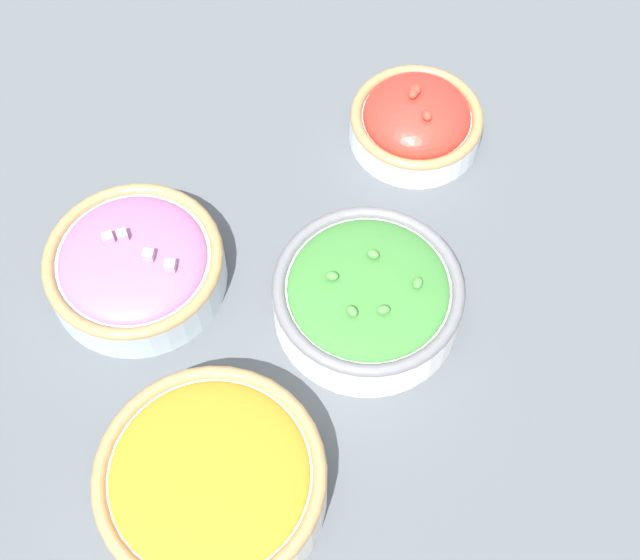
# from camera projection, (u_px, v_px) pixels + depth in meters

# --- Properties ---
(ground_plane) EXTENTS (3.00, 3.00, 0.00)m
(ground_plane) POSITION_uv_depth(u_px,v_px,m) (320.00, 295.00, 0.84)
(ground_plane) COLOR #4C5156
(bowl_broccoli) EXTENTS (0.17, 0.17, 0.07)m
(bowl_broccoli) POSITION_uv_depth(u_px,v_px,m) (368.00, 296.00, 0.81)
(bowl_broccoli) COLOR white
(bowl_broccoli) RESTS_ON ground_plane
(bowl_red_onion) EXTENTS (0.17, 0.17, 0.06)m
(bowl_red_onion) POSITION_uv_depth(u_px,v_px,m) (135.00, 264.00, 0.83)
(bowl_red_onion) COLOR #B2C1CC
(bowl_red_onion) RESTS_ON ground_plane
(bowl_carrots) EXTENTS (0.19, 0.19, 0.06)m
(bowl_carrots) POSITION_uv_depth(u_px,v_px,m) (212.00, 481.00, 0.72)
(bowl_carrots) COLOR silver
(bowl_carrots) RESTS_ON ground_plane
(bowl_cherry_tomatoes) EXTENTS (0.14, 0.14, 0.07)m
(bowl_cherry_tomatoes) POSITION_uv_depth(u_px,v_px,m) (416.00, 121.00, 0.91)
(bowl_cherry_tomatoes) COLOR silver
(bowl_cherry_tomatoes) RESTS_ON ground_plane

